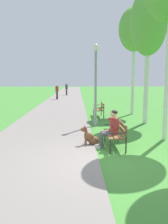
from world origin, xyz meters
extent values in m
plane|color=#478E38|center=(0.00, 0.00, 0.00)|extent=(120.00, 120.00, 0.00)
cube|color=gray|center=(-2.15, 24.00, 0.02)|extent=(3.82, 60.00, 0.04)
cube|color=brown|center=(0.20, 1.40, 0.45)|extent=(0.14, 1.50, 0.04)
cube|color=brown|center=(0.37, 1.40, 0.45)|extent=(0.14, 1.50, 0.04)
cube|color=brown|center=(0.55, 1.40, 0.45)|extent=(0.14, 1.50, 0.04)
cube|color=brown|center=(0.65, 1.40, 0.59)|extent=(0.04, 1.50, 0.11)
cube|color=brown|center=(0.65, 1.40, 0.77)|extent=(0.04, 1.50, 0.11)
cylinder|color=#2D2B28|center=(0.17, 2.09, 0.23)|extent=(0.04, 0.04, 0.45)
cylinder|color=#2D2B28|center=(0.65, 2.09, 0.43)|extent=(0.04, 0.04, 0.85)
cube|color=#2D2B28|center=(0.37, 2.09, 0.63)|extent=(0.45, 0.04, 0.03)
cylinder|color=#2D2B28|center=(0.17, 0.71, 0.23)|extent=(0.04, 0.04, 0.45)
cylinder|color=#2D2B28|center=(0.65, 0.71, 0.43)|extent=(0.04, 0.04, 0.85)
cube|color=#2D2B28|center=(0.37, 0.71, 0.63)|extent=(0.45, 0.04, 0.03)
cube|color=brown|center=(0.22, 7.63, 0.45)|extent=(0.14, 1.50, 0.04)
cube|color=brown|center=(0.39, 7.63, 0.45)|extent=(0.14, 1.50, 0.04)
cube|color=brown|center=(0.57, 7.63, 0.45)|extent=(0.14, 1.50, 0.04)
cube|color=brown|center=(0.67, 7.63, 0.59)|extent=(0.04, 1.50, 0.11)
cube|color=brown|center=(0.67, 7.63, 0.77)|extent=(0.04, 1.50, 0.11)
cylinder|color=#2D2B28|center=(0.19, 8.32, 0.23)|extent=(0.04, 0.04, 0.45)
cylinder|color=#2D2B28|center=(0.67, 8.32, 0.43)|extent=(0.04, 0.04, 0.85)
cube|color=#2D2B28|center=(0.39, 8.32, 0.63)|extent=(0.45, 0.04, 0.03)
cylinder|color=#2D2B28|center=(0.19, 6.94, 0.23)|extent=(0.04, 0.04, 0.45)
cylinder|color=#2D2B28|center=(0.67, 6.94, 0.43)|extent=(0.04, 0.04, 0.85)
cube|color=#2D2B28|center=(0.39, 6.94, 0.63)|extent=(0.45, 0.04, 0.03)
cylinder|color=#4C4C51|center=(0.16, 1.47, 0.47)|extent=(0.42, 0.14, 0.14)
cylinder|color=#4C4C51|center=(-0.05, 1.47, 0.24)|extent=(0.11, 0.11, 0.47)
cube|color=silver|center=(-0.13, 1.47, 0.04)|extent=(0.24, 0.09, 0.07)
cylinder|color=#4C4C51|center=(0.16, 1.27, 0.47)|extent=(0.42, 0.14, 0.14)
cylinder|color=#4C4C51|center=(-0.05, 1.27, 0.24)|extent=(0.11, 0.11, 0.47)
cube|color=silver|center=(-0.13, 1.27, 0.04)|extent=(0.24, 0.09, 0.07)
cube|color=maroon|center=(0.37, 1.37, 0.73)|extent=(0.22, 0.36, 0.52)
cylinder|color=maroon|center=(0.31, 1.57, 0.83)|extent=(0.25, 0.09, 0.30)
cylinder|color=maroon|center=(0.31, 1.17, 0.83)|extent=(0.25, 0.09, 0.30)
sphere|color=tan|center=(0.35, 1.37, 1.13)|extent=(0.21, 0.21, 0.21)
ellipsoid|color=black|center=(0.38, 1.37, 1.18)|extent=(0.22, 0.23, 0.14)
ellipsoid|color=brown|center=(-0.27, 1.63, 0.16)|extent=(0.38, 0.30, 0.32)
ellipsoid|color=brown|center=(-0.42, 1.62, 0.29)|extent=(0.51, 0.25, 0.48)
ellipsoid|color=#4C2D19|center=(-0.37, 1.63, 0.32)|extent=(0.37, 0.21, 0.27)
cylinder|color=brown|center=(-0.55, 1.67, 0.19)|extent=(0.06, 0.06, 0.38)
cylinder|color=brown|center=(-0.55, 1.55, 0.19)|extent=(0.06, 0.06, 0.38)
cylinder|color=brown|center=(-0.53, 1.62, 0.43)|extent=(0.12, 0.17, 0.19)
ellipsoid|color=brown|center=(-0.61, 1.61, 0.56)|extent=(0.23, 0.15, 0.16)
cone|color=#4C2D19|center=(-0.71, 1.60, 0.55)|extent=(0.11, 0.10, 0.09)
cone|color=#4C2D19|center=(-0.57, 1.66, 0.66)|extent=(0.06, 0.06, 0.09)
cone|color=#4C2D19|center=(-0.57, 1.57, 0.66)|extent=(0.06, 0.06, 0.09)
cylinder|color=brown|center=(-0.07, 1.64, 0.03)|extent=(0.28, 0.06, 0.04)
cylinder|color=gray|center=(0.04, 4.94, 0.15)|extent=(0.20, 0.20, 0.30)
cylinder|color=gray|center=(0.04, 4.94, 1.78)|extent=(0.11, 0.11, 3.56)
ellipsoid|color=silver|center=(0.04, 4.94, 3.68)|extent=(0.24, 0.24, 0.32)
cylinder|color=silver|center=(2.42, 2.31, 2.36)|extent=(0.15, 0.15, 4.72)
cylinder|color=silver|center=(2.63, 5.56, 2.00)|extent=(0.22, 0.22, 4.00)
ellipsoid|color=#66A847|center=(2.63, 5.56, 4.95)|extent=(1.79, 1.87, 3.18)
cylinder|color=silver|center=(2.69, 8.70, 2.23)|extent=(0.19, 0.19, 4.46)
ellipsoid|color=#66A847|center=(2.69, 8.70, 5.26)|extent=(1.92, 1.80, 2.67)
cylinder|color=#383842|center=(-2.98, 19.15, 0.44)|extent=(0.22, 0.22, 0.88)
cube|color=maroon|center=(-2.98, 19.15, 1.16)|extent=(0.32, 0.20, 0.56)
sphere|color=beige|center=(-2.98, 19.15, 1.55)|extent=(0.20, 0.20, 0.20)
cylinder|color=#383842|center=(-2.24, 25.46, 0.44)|extent=(0.22, 0.22, 0.88)
cube|color=#3F3F42|center=(-2.24, 25.46, 1.16)|extent=(0.32, 0.20, 0.56)
sphere|color=tan|center=(-2.24, 25.46, 1.55)|extent=(0.20, 0.20, 0.20)
camera|label=1|loc=(-0.83, -6.22, 2.28)|focal=37.90mm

